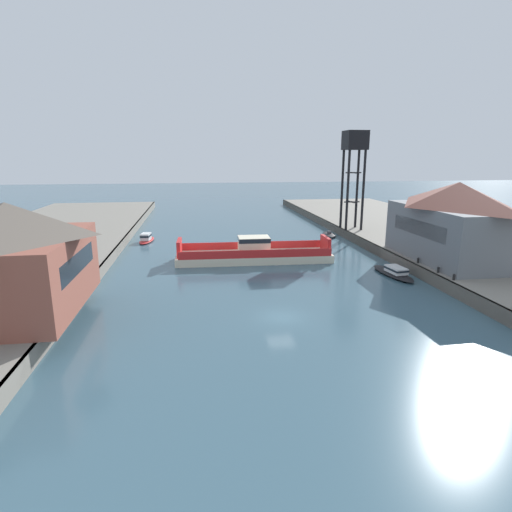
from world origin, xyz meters
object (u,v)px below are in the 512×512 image
Objects in this scene: chain_ferry at (254,253)px; warehouse_shed at (455,221)px; moored_boat_mid_left at (394,272)px; moored_boat_near_right at (329,235)px; crane_tower at (355,150)px; harbormaster_building at (12,257)px; moored_boat_near_left at (146,238)px.

chain_ferry is 27.01m from warehouse_shed.
moored_boat_mid_left is 10.59m from warehouse_shed.
warehouse_shed is at bearing -72.49° from moored_boat_near_right.
moored_boat_mid_left is 30.09m from crane_tower.
crane_tower is (3.54, -1.56, 15.46)m from moored_boat_near_right.
harbormaster_building is 0.84× the size of warehouse_shed.
moored_boat_near_left is 37.43m from harbormaster_building.
moored_boat_near_left is 42.36m from moored_boat_mid_left.
moored_boat_near_right is 27.22m from moored_boat_mid_left.
harbormaster_building is 0.84× the size of crane_tower.
warehouse_shed is at bearing -19.49° from chain_ferry.
moored_boat_near_left is 0.39× the size of crane_tower.
moored_boat_near_left is 40.08m from crane_tower.
moored_boat_mid_left is 0.48× the size of warehouse_shed.
chain_ferry is 29.41m from crane_tower.
moored_boat_near_right is at bearing 107.51° from warehouse_shed.
moored_boat_near_left is (-16.78, 16.15, -0.48)m from chain_ferry.
moored_boat_near_right is at bearing 156.23° from crane_tower.
moored_boat_mid_left is 0.57× the size of harbormaster_building.
moored_boat_near_right is at bearing 42.42° from harbormaster_building.
moored_boat_near_left is at bearing 178.87° from crane_tower.
warehouse_shed is at bearing 9.33° from moored_boat_mid_left.
moored_boat_near_right is 0.42× the size of harbormaster_building.
chain_ferry is 1.50× the size of harbormaster_building.
chain_ferry is at bearing -43.90° from moored_boat_near_left.
moored_boat_near_right is 0.35× the size of warehouse_shed.
harbormaster_building is (-40.65, -37.15, 6.02)m from moored_boat_near_right.
crane_tower reaches higher than moored_boat_mid_left.
moored_boat_mid_left is 0.48× the size of crane_tower.
crane_tower is at bearing 37.15° from chain_ferry.
moored_boat_near_left is 1.12× the size of moored_boat_near_right.
warehouse_shed is (41.72, -24.98, 5.91)m from moored_boat_near_left.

